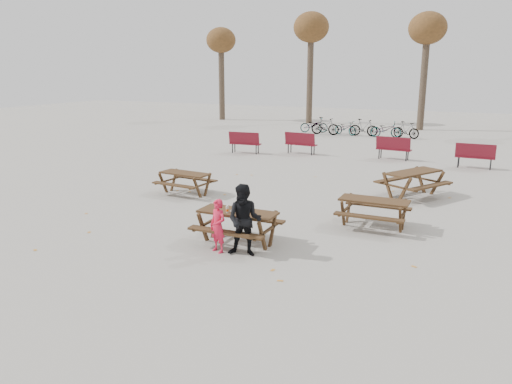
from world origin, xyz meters
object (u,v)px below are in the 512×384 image
at_px(main_picnic_table, 238,219).
at_px(picnic_table_far, 413,184).
at_px(adult, 245,220).
at_px(soda_bottle, 227,210).
at_px(child, 218,226).
at_px(food_tray, 235,211).
at_px(picnic_table_east, 373,213).
at_px(picnic_table_north, 185,183).

relative_size(main_picnic_table, picnic_table_far, 0.94).
height_order(main_picnic_table, adult, adult).
bearing_deg(picnic_table_far, soda_bottle, -176.94).
relative_size(main_picnic_table, child, 1.51).
bearing_deg(food_tray, picnic_table_east, 44.64).
xyz_separation_m(main_picnic_table, adult, (0.47, -0.60, 0.20)).
xyz_separation_m(child, picnic_table_east, (2.73, 3.17, -0.23)).
height_order(main_picnic_table, picnic_table_far, picnic_table_far).
bearing_deg(picnic_table_far, picnic_table_east, -157.37).
bearing_deg(picnic_table_north, picnic_table_far, 27.20).
relative_size(main_picnic_table, picnic_table_north, 1.10).
height_order(soda_bottle, picnic_table_east, soda_bottle).
height_order(child, picnic_table_east, child).
xyz_separation_m(child, picnic_table_far, (3.20, 6.77, -0.18)).
distance_m(food_tray, picnic_table_far, 6.92).
bearing_deg(picnic_table_north, soda_bottle, -40.97).
bearing_deg(main_picnic_table, adult, -52.11).
relative_size(food_tray, picnic_table_north, 0.11).
height_order(main_picnic_table, picnic_table_east, main_picnic_table).
distance_m(child, picnic_table_east, 4.19).
bearing_deg(adult, child, 173.15).
bearing_deg(child, picnic_table_east, 68.74).
relative_size(child, adult, 0.76).
distance_m(main_picnic_table, child, 0.68).
xyz_separation_m(picnic_table_east, picnic_table_north, (-6.21, 0.94, -0.01)).
bearing_deg(picnic_table_north, child, -44.27).
bearing_deg(child, main_picnic_table, 96.56).
bearing_deg(food_tray, child, -101.18).
bearing_deg(picnic_table_far, adult, -170.98).
xyz_separation_m(picnic_table_east, picnic_table_far, (0.47, 3.60, 0.05)).
distance_m(food_tray, adult, 0.73).
bearing_deg(picnic_table_far, food_tray, -176.48).
bearing_deg(main_picnic_table, food_tray, -115.92).
height_order(food_tray, picnic_table_far, picnic_table_far).
bearing_deg(soda_bottle, picnic_table_far, 63.03).
relative_size(soda_bottle, picnic_table_north, 0.10).
relative_size(soda_bottle, picnic_table_east, 0.10).
distance_m(food_tray, picnic_table_north, 5.05).
bearing_deg(main_picnic_table, picnic_table_north, 136.48).
distance_m(adult, picnic_table_far, 7.20).
height_order(adult, picnic_table_north, adult).
relative_size(food_tray, picnic_table_far, 0.09).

